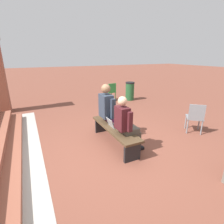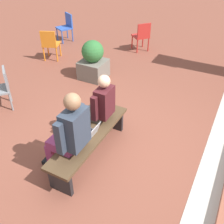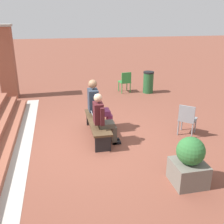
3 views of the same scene
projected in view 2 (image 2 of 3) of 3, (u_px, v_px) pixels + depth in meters
The scene contains 11 objects.
ground_plane at pixel (109, 147), 4.49m from camera, with size 60.00×60.00×0.00m, color brown.
concrete_strip at pixel (204, 199), 3.64m from camera, with size 7.04×0.40×0.01m, color #B7B2A8.
bench at pixel (90, 139), 4.13m from camera, with size 1.80×0.44×0.45m.
person_student at pixel (99, 107), 4.25m from camera, with size 0.51×0.64×1.29m.
person_adult at pixel (69, 133), 3.64m from camera, with size 0.59×0.74×1.42m.
laptop at pixel (89, 133), 4.01m from camera, with size 0.32×0.29×0.21m.
plastic_chair_foreground at pixel (2, 87), 5.19m from camera, with size 0.59×0.59×0.84m.
plastic_chair_by_pillar at pixel (142, 35), 7.56m from camera, with size 0.59×0.59×0.84m.
plastic_chair_near_bench_left at pixel (50, 43), 7.06m from camera, with size 0.55×0.55×0.84m.
plastic_chair_far_left at pixel (66, 26), 8.25m from camera, with size 0.56×0.56×0.84m.
planter at pixel (93, 61), 6.25m from camera, with size 0.60×0.60×0.94m.
Camera 2 is at (2.88, 1.56, 3.12)m, focal length 42.00 mm.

